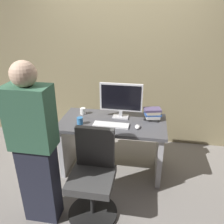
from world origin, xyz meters
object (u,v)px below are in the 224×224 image
book_stack (152,114)px  cup_near_keyboard (80,121)px  cup_by_monitor (83,111)px  desk (113,137)px  monitor (121,99)px  person_at_desk (35,147)px  keyboard (111,125)px  office_chair (93,178)px  mouse (137,127)px

book_stack → cup_near_keyboard: bearing=-162.5°
cup_by_monitor → cup_near_keyboard: bearing=-80.9°
desk → monitor: bearing=59.2°
cup_by_monitor → monitor: bearing=-2.0°
person_at_desk → keyboard: size_ratio=3.81×
person_at_desk → cup_near_keyboard: bearing=75.6°
person_at_desk → cup_by_monitor: person_at_desk is taller
office_chair → mouse: office_chair is taller
mouse → cup_by_monitor: size_ratio=1.19×
person_at_desk → mouse: 1.18m
mouse → cup_by_monitor: bearing=159.2°
office_chair → cup_by_monitor: office_chair is taller
monitor → mouse: 0.43m
desk → monitor: (0.08, 0.14, 0.48)m
keyboard → cup_by_monitor: 0.51m
office_chair → cup_near_keyboard: (-0.30, 0.61, 0.34)m
person_at_desk → cup_by_monitor: size_ratio=19.42×
desk → monitor: monitor is taller
monitor → mouse: bearing=-48.3°
cup_near_keyboard → cup_by_monitor: (-0.05, 0.29, -0.00)m
desk → cup_by_monitor: size_ratio=15.71×
desk → cup_near_keyboard: size_ratio=15.19×
keyboard → mouse: size_ratio=4.30×
person_at_desk → book_stack: person_at_desk is taller
mouse → keyboard: bearing=178.5°
mouse → book_stack: 0.32m
keyboard → mouse: 0.32m
cup_by_monitor → book_stack: 0.92m
cup_by_monitor → book_stack: size_ratio=0.35×
desk → person_at_desk: person_at_desk is taller
desk → cup_by_monitor: cup_by_monitor is taller
keyboard → cup_by_monitor: (-0.43, 0.28, 0.03)m
person_at_desk → cup_by_monitor: 1.07m
mouse → monitor: bearing=131.7°
cup_near_keyboard → book_stack: book_stack is taller
office_chair → keyboard: bearing=83.0°
monitor → cup_by_monitor: bearing=178.0°
office_chair → cup_near_keyboard: bearing=116.6°
monitor → keyboard: monitor is taller
monitor → cup_near_keyboard: 0.58m
keyboard → cup_near_keyboard: 0.38m
keyboard → cup_near_keyboard: (-0.38, -0.02, 0.03)m
person_at_desk → mouse: size_ratio=16.39×
keyboard → cup_near_keyboard: size_ratio=4.93×
office_chair → monitor: monitor is taller
office_chair → person_at_desk: bearing=-163.2°
monitor → mouse: monitor is taller
cup_by_monitor → book_stack: (0.92, -0.02, 0.04)m
office_chair → monitor: size_ratio=1.74×
desk → cup_by_monitor: 0.53m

